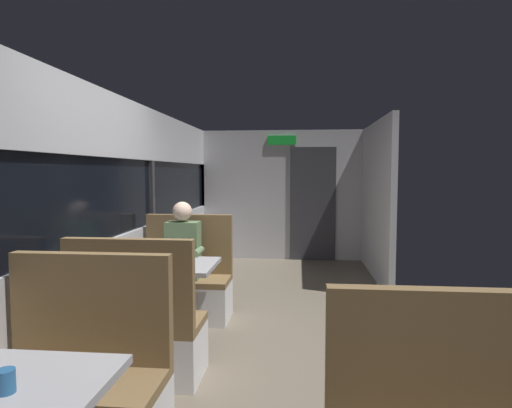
# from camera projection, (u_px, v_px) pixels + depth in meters

# --- Properties ---
(ground_plane) EXTENTS (3.30, 9.20, 0.02)m
(ground_plane) POSITION_uv_depth(u_px,v_px,m) (262.00, 357.00, 3.73)
(ground_plane) COLOR #665B4C
(carriage_window_panel_left) EXTENTS (0.09, 8.48, 2.30)m
(carriage_window_panel_left) POSITION_uv_depth(u_px,v_px,m) (95.00, 225.00, 3.79)
(carriage_window_panel_left) COLOR #B2B2B7
(carriage_window_panel_left) RESTS_ON ground_plane
(carriage_end_bulkhead) EXTENTS (2.90, 0.11, 2.30)m
(carriage_end_bulkhead) POSITION_uv_depth(u_px,v_px,m) (285.00, 196.00, 7.80)
(carriage_end_bulkhead) COLOR #B2B2B7
(carriage_end_bulkhead) RESTS_ON ground_plane
(carriage_aisle_panel_right) EXTENTS (0.08, 2.40, 2.30)m
(carriage_aisle_panel_right) POSITION_uv_depth(u_px,v_px,m) (376.00, 200.00, 6.48)
(carriage_aisle_panel_right) COLOR #B2B2B7
(carriage_aisle_panel_right) RESTS_ON ground_plane
(bench_near_window_facing_entry) EXTENTS (0.95, 0.50, 1.10)m
(bench_near_window_facing_entry) POSITION_uv_depth(u_px,v_px,m) (79.00, 397.00, 2.41)
(bench_near_window_facing_entry) COLOR silver
(bench_near_window_facing_entry) RESTS_ON ground_plane
(dining_table_mid_window) EXTENTS (0.90, 0.70, 0.74)m
(dining_table_mid_window) POSITION_uv_depth(u_px,v_px,m) (166.00, 274.00, 3.97)
(dining_table_mid_window) COLOR #9E9EA3
(dining_table_mid_window) RESTS_ON ground_plane
(bench_mid_window_facing_end) EXTENTS (0.95, 0.50, 1.10)m
(bench_mid_window_facing_end) POSITION_uv_depth(u_px,v_px,m) (138.00, 337.00, 3.29)
(bench_mid_window_facing_end) COLOR silver
(bench_mid_window_facing_end) RESTS_ON ground_plane
(bench_mid_window_facing_entry) EXTENTS (0.95, 0.50, 1.10)m
(bench_mid_window_facing_entry) POSITION_uv_depth(u_px,v_px,m) (186.00, 288.00, 4.68)
(bench_mid_window_facing_entry) COLOR silver
(bench_mid_window_facing_entry) RESTS_ON ground_plane
(seated_passenger) EXTENTS (0.47, 0.55, 1.26)m
(seated_passenger) POSITION_uv_depth(u_px,v_px,m) (184.00, 270.00, 4.60)
(seated_passenger) COLOR #26262D
(seated_passenger) RESTS_ON ground_plane
(coffee_cup_primary) EXTENTS (0.07, 0.07, 0.09)m
(coffee_cup_primary) POSITION_uv_depth(u_px,v_px,m) (6.00, 381.00, 1.64)
(coffee_cup_primary) COLOR #26598C
(coffee_cup_primary) RESTS_ON dining_table_near_window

